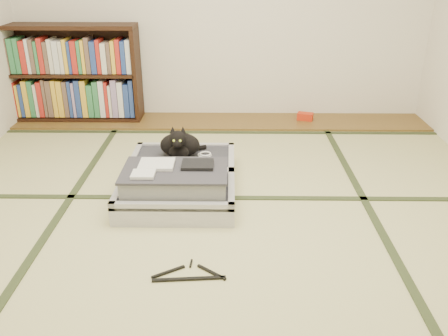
{
  "coord_description": "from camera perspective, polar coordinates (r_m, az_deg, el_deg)",
  "views": [
    {
      "loc": [
        0.09,
        -2.46,
        1.52
      ],
      "look_at": [
        0.05,
        0.35,
        0.25
      ],
      "focal_mm": 38.0,
      "sensor_mm": 36.0,
      "label": 1
    }
  ],
  "objects": [
    {
      "name": "floor",
      "position": [
        2.89,
        -1.09,
        -7.38
      ],
      "size": [
        4.5,
        4.5,
        0.0
      ],
      "primitive_type": "plane",
      "color": "#C1BD80",
      "rests_on": "ground"
    },
    {
      "name": "cat",
      "position": [
        3.49,
        -5.35,
        2.79
      ],
      "size": [
        0.34,
        0.34,
        0.27
      ],
      "color": "black",
      "rests_on": "suitcase"
    },
    {
      "name": "cable_coil",
      "position": [
        3.54,
        -2.33,
        1.62
      ],
      "size": [
        0.11,
        0.11,
        0.03
      ],
      "color": "white",
      "rests_on": "suitcase"
    },
    {
      "name": "suitcase",
      "position": [
        3.28,
        -5.43,
        -1.39
      ],
      "size": [
        0.76,
        1.01,
        0.3
      ],
      "color": "#BABABF",
      "rests_on": "floor"
    },
    {
      "name": "hanger",
      "position": [
        2.52,
        -4.18,
        -12.73
      ],
      "size": [
        0.39,
        0.19,
        0.01
      ],
      "color": "black",
      "rests_on": "floor"
    },
    {
      "name": "wood_strip",
      "position": [
        4.71,
        -0.33,
        5.63
      ],
      "size": [
        4.0,
        0.5,
        0.02
      ],
      "primitive_type": "cube",
      "color": "brown",
      "rests_on": "ground"
    },
    {
      "name": "red_item",
      "position": [
        4.78,
        9.74,
        6.13
      ],
      "size": [
        0.17,
        0.13,
        0.07
      ],
      "primitive_type": "cube",
      "rotation": [
        0.0,
        0.0,
        -0.3
      ],
      "color": "red",
      "rests_on": "wood_strip"
    },
    {
      "name": "bookcase",
      "position": [
        4.9,
        -17.8,
        10.6
      ],
      "size": [
        1.3,
        0.3,
        0.92
      ],
      "color": "black",
      "rests_on": "wood_strip"
    },
    {
      "name": "tatami_borders",
      "position": [
        3.32,
        -0.83,
        -2.84
      ],
      "size": [
        4.0,
        4.5,
        0.01
      ],
      "color": "#2D381E",
      "rests_on": "ground"
    }
  ]
}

